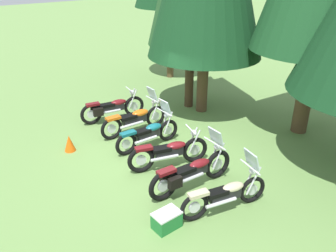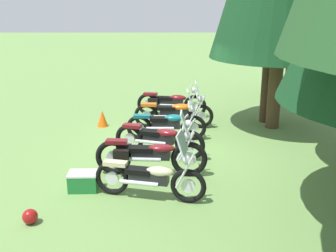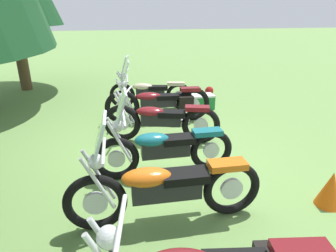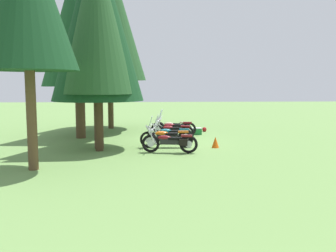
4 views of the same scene
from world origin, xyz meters
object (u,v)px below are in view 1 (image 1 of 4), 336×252
(motorcycle_1, at_px, (135,118))
(motorcycle_5, at_px, (226,193))
(motorcycle_0, at_px, (112,108))
(picnic_cooler, at_px, (167,220))
(motorcycle_3, at_px, (169,152))
(motorcycle_2, at_px, (149,133))
(traffic_cone, at_px, (69,143))
(motorcycle_4, at_px, (191,172))

(motorcycle_1, height_order, motorcycle_5, motorcycle_1)
(motorcycle_0, distance_m, picnic_cooler, 5.57)
(motorcycle_0, xyz_separation_m, motorcycle_3, (3.50, -0.29, -0.01))
(motorcycle_2, relative_size, motorcycle_3, 0.99)
(motorcycle_0, distance_m, traffic_cone, 2.29)
(picnic_cooler, bearing_deg, motorcycle_1, 155.11)
(motorcycle_0, height_order, motorcycle_5, motorcycle_5)
(motorcycle_3, distance_m, traffic_cone, 2.97)
(motorcycle_1, bearing_deg, traffic_cone, 178.06)
(motorcycle_3, bearing_deg, motorcycle_0, 102.51)
(traffic_cone, bearing_deg, motorcycle_0, 118.43)
(motorcycle_4, height_order, motorcycle_5, motorcycle_4)
(picnic_cooler, height_order, traffic_cone, traffic_cone)
(motorcycle_2, height_order, motorcycle_3, motorcycle_2)
(motorcycle_1, relative_size, motorcycle_2, 1.09)
(motorcycle_1, height_order, motorcycle_3, motorcycle_1)
(motorcycle_1, bearing_deg, motorcycle_2, -99.09)
(motorcycle_0, distance_m, motorcycle_3, 3.52)
(motorcycle_4, bearing_deg, motorcycle_5, -82.59)
(motorcycle_5, distance_m, picnic_cooler, 1.41)
(motorcycle_4, bearing_deg, motorcycle_0, 88.05)
(traffic_cone, bearing_deg, motorcycle_5, 19.25)
(motorcycle_3, bearing_deg, motorcycle_5, -76.18)
(motorcycle_1, xyz_separation_m, picnic_cooler, (4.03, -1.87, -0.29))
(motorcycle_2, xyz_separation_m, motorcycle_5, (3.34, -0.32, -0.01))
(motorcycle_3, bearing_deg, motorcycle_2, 97.98)
(motorcycle_1, distance_m, motorcycle_4, 3.38)
(motorcycle_1, height_order, motorcycle_2, motorcycle_1)
(motorcycle_0, relative_size, traffic_cone, 4.65)
(traffic_cone, bearing_deg, motorcycle_3, 35.43)
(motorcycle_1, distance_m, motorcycle_2, 1.07)
(motorcycle_1, xyz_separation_m, traffic_cone, (-0.17, -2.13, -0.24))
(motorcycle_5, height_order, picnic_cooler, motorcycle_5)
(motorcycle_3, relative_size, traffic_cone, 4.49)
(motorcycle_1, relative_size, motorcycle_3, 1.07)
(motorcycle_3, distance_m, picnic_cooler, 2.32)
(motorcycle_1, bearing_deg, motorcycle_4, -97.76)
(motorcycle_1, bearing_deg, motorcycle_5, -94.50)
(motorcycle_2, relative_size, traffic_cone, 4.42)
(picnic_cooler, relative_size, traffic_cone, 1.18)
(motorcycle_3, bearing_deg, picnic_cooler, -112.11)
(motorcycle_4, relative_size, traffic_cone, 4.93)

